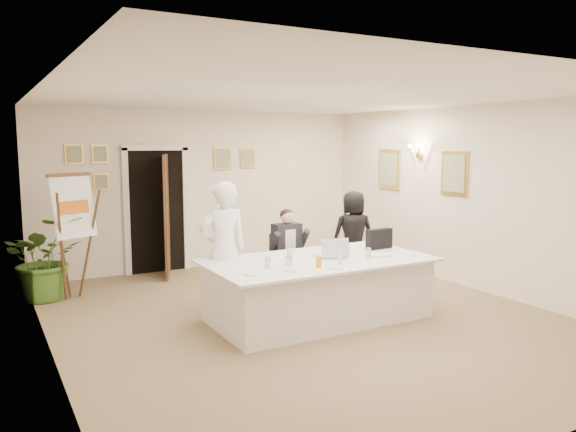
{
  "coord_description": "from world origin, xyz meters",
  "views": [
    {
      "loc": [
        -3.59,
        -6.01,
        2.23
      ],
      "look_at": [
        0.1,
        0.6,
        1.24
      ],
      "focal_mm": 35.0,
      "sensor_mm": 36.0,
      "label": 1
    }
  ],
  "objects_px": {
    "standing_man": "(223,250)",
    "potted_palm": "(45,258)",
    "standing_woman": "(353,235)",
    "paper_stack": "(378,255)",
    "oj_glass": "(319,262)",
    "steel_jug": "(289,261)",
    "laptop": "(329,246)",
    "flip_chart": "(71,243)",
    "seated_man": "(288,252)",
    "laptop_bag": "(379,239)",
    "conference_table": "(318,289)"
  },
  "relations": [
    {
      "from": "seated_man",
      "to": "steel_jug",
      "type": "xyz_separation_m",
      "value": [
        -0.71,
        -1.28,
        0.18
      ]
    },
    {
      "from": "standing_man",
      "to": "potted_palm",
      "type": "bearing_deg",
      "value": -44.75
    },
    {
      "from": "laptop",
      "to": "paper_stack",
      "type": "height_order",
      "value": "laptop"
    },
    {
      "from": "seated_man",
      "to": "steel_jug",
      "type": "distance_m",
      "value": 1.48
    },
    {
      "from": "seated_man",
      "to": "laptop_bag",
      "type": "distance_m",
      "value": 1.34
    },
    {
      "from": "seated_man",
      "to": "standing_man",
      "type": "relative_size",
      "value": 0.74
    },
    {
      "from": "flip_chart",
      "to": "potted_palm",
      "type": "relative_size",
      "value": 1.47
    },
    {
      "from": "conference_table",
      "to": "paper_stack",
      "type": "xyz_separation_m",
      "value": [
        0.76,
        -0.23,
        0.4
      ]
    },
    {
      "from": "seated_man",
      "to": "paper_stack",
      "type": "relative_size",
      "value": 4.43
    },
    {
      "from": "conference_table",
      "to": "steel_jug",
      "type": "relative_size",
      "value": 25.79
    },
    {
      "from": "flip_chart",
      "to": "standing_woman",
      "type": "height_order",
      "value": "flip_chart"
    },
    {
      "from": "standing_woman",
      "to": "paper_stack",
      "type": "bearing_deg",
      "value": 81.22
    },
    {
      "from": "seated_man",
      "to": "laptop",
      "type": "height_order",
      "value": "seated_man"
    },
    {
      "from": "potted_palm",
      "to": "oj_glass",
      "type": "bearing_deg",
      "value": -48.82
    },
    {
      "from": "standing_man",
      "to": "oj_glass",
      "type": "distance_m",
      "value": 1.3
    },
    {
      "from": "flip_chart",
      "to": "oj_glass",
      "type": "xyz_separation_m",
      "value": [
        2.34,
        -2.86,
        0.02
      ]
    },
    {
      "from": "standing_man",
      "to": "laptop_bag",
      "type": "relative_size",
      "value": 4.43
    },
    {
      "from": "conference_table",
      "to": "laptop_bag",
      "type": "relative_size",
      "value": 7.17
    },
    {
      "from": "conference_table",
      "to": "standing_woman",
      "type": "distance_m",
      "value": 2.33
    },
    {
      "from": "standing_woman",
      "to": "standing_man",
      "type": "bearing_deg",
      "value": 37.36
    },
    {
      "from": "flip_chart",
      "to": "conference_table",
      "type": "bearing_deg",
      "value": -43.5
    },
    {
      "from": "seated_man",
      "to": "oj_glass",
      "type": "height_order",
      "value": "seated_man"
    },
    {
      "from": "standing_woman",
      "to": "flip_chart",
      "type": "bearing_deg",
      "value": 6.66
    },
    {
      "from": "standing_man",
      "to": "potted_palm",
      "type": "relative_size",
      "value": 1.45
    },
    {
      "from": "steel_jug",
      "to": "standing_woman",
      "type": "bearing_deg",
      "value": 38.37
    },
    {
      "from": "standing_woman",
      "to": "paper_stack",
      "type": "relative_size",
      "value": 4.95
    },
    {
      "from": "standing_woman",
      "to": "oj_glass",
      "type": "relative_size",
      "value": 11.16
    },
    {
      "from": "laptop",
      "to": "oj_glass",
      "type": "relative_size",
      "value": 2.9
    },
    {
      "from": "conference_table",
      "to": "laptop",
      "type": "bearing_deg",
      "value": 12.27
    },
    {
      "from": "laptop_bag",
      "to": "paper_stack",
      "type": "distance_m",
      "value": 0.55
    },
    {
      "from": "standing_woman",
      "to": "paper_stack",
      "type": "xyz_separation_m",
      "value": [
        -0.92,
        -1.81,
        0.06
      ]
    },
    {
      "from": "potted_palm",
      "to": "laptop_bag",
      "type": "xyz_separation_m",
      "value": [
        4.02,
        -2.47,
        0.31
      ]
    },
    {
      "from": "oj_glass",
      "to": "steel_jug",
      "type": "distance_m",
      "value": 0.36
    },
    {
      "from": "standing_man",
      "to": "steel_jug",
      "type": "distance_m",
      "value": 0.95
    },
    {
      "from": "conference_table",
      "to": "standing_woman",
      "type": "height_order",
      "value": "standing_woman"
    },
    {
      "from": "paper_stack",
      "to": "oj_glass",
      "type": "distance_m",
      "value": 1.02
    },
    {
      "from": "standing_woman",
      "to": "laptop",
      "type": "distance_m",
      "value": 2.15
    },
    {
      "from": "flip_chart",
      "to": "oj_glass",
      "type": "relative_size",
      "value": 13.64
    },
    {
      "from": "laptop_bag",
      "to": "standing_man",
      "type": "bearing_deg",
      "value": 164.65
    },
    {
      "from": "potted_palm",
      "to": "paper_stack",
      "type": "distance_m",
      "value": 4.67
    },
    {
      "from": "standing_woman",
      "to": "laptop_bag",
      "type": "xyz_separation_m",
      "value": [
        -0.58,
        -1.4,
        0.19
      ]
    },
    {
      "from": "potted_palm",
      "to": "paper_stack",
      "type": "relative_size",
      "value": 4.13
    },
    {
      "from": "potted_palm",
      "to": "laptop_bag",
      "type": "bearing_deg",
      "value": -31.52
    },
    {
      "from": "laptop",
      "to": "seated_man",
      "type": "bearing_deg",
      "value": 106.13
    },
    {
      "from": "standing_woman",
      "to": "laptop_bag",
      "type": "relative_size",
      "value": 3.67
    },
    {
      "from": "standing_man",
      "to": "seated_man",
      "type": "bearing_deg",
      "value": -156.77
    },
    {
      "from": "seated_man",
      "to": "laptop",
      "type": "distance_m",
      "value": 1.11
    },
    {
      "from": "potted_palm",
      "to": "paper_stack",
      "type": "xyz_separation_m",
      "value": [
        3.68,
        -2.88,
        0.18
      ]
    },
    {
      "from": "flip_chart",
      "to": "oj_glass",
      "type": "distance_m",
      "value": 3.69
    },
    {
      "from": "standing_man",
      "to": "steel_jug",
      "type": "height_order",
      "value": "standing_man"
    }
  ]
}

